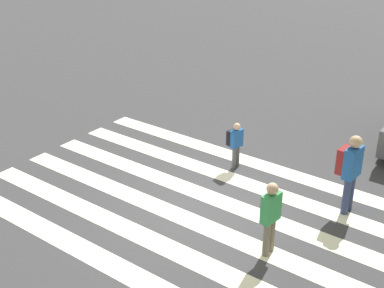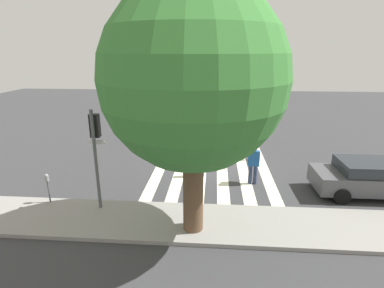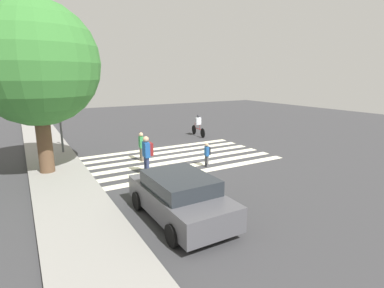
{
  "view_description": "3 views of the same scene",
  "coord_description": "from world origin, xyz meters",
  "px_view_note": "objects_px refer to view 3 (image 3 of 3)",
  "views": [
    {
      "loc": [
        8.3,
        6.01,
        6.48
      ],
      "look_at": [
        -0.39,
        -0.48,
        1.31
      ],
      "focal_mm": 50.0,
      "sensor_mm": 36.0,
      "label": 1
    },
    {
      "loc": [
        -0.07,
        15.33,
        5.81
      ],
      "look_at": [
        1.06,
        0.45,
        1.11
      ],
      "focal_mm": 28.0,
      "sensor_mm": 36.0,
      "label": 2
    },
    {
      "loc": [
        -14.35,
        7.53,
        4.51
      ],
      "look_at": [
        -0.66,
        -0.4,
        0.89
      ],
      "focal_mm": 28.0,
      "sensor_mm": 36.0,
      "label": 3
    }
  ],
  "objects_px": {
    "street_tree": "(36,64)",
    "pedestrian_child_with_backpack": "(141,145)",
    "traffic_light": "(62,108)",
    "parking_meter": "(61,132)",
    "cyclist_far_lane": "(198,125)",
    "pedestrian_adult_blue_shirt": "(207,153)",
    "car_parked_dark_suv": "(180,196)",
    "pedestrian_adult_tall_backpack": "(147,152)"
  },
  "relations": [
    {
      "from": "street_tree",
      "to": "pedestrian_adult_blue_shirt",
      "type": "bearing_deg",
      "value": -110.75
    },
    {
      "from": "pedestrian_adult_tall_backpack",
      "to": "car_parked_dark_suv",
      "type": "bearing_deg",
      "value": 174.89
    },
    {
      "from": "traffic_light",
      "to": "street_tree",
      "type": "xyz_separation_m",
      "value": [
        -3.59,
        1.27,
        2.29
      ]
    },
    {
      "from": "pedestrian_child_with_backpack",
      "to": "pedestrian_adult_blue_shirt",
      "type": "xyz_separation_m",
      "value": [
        -2.66,
        -2.49,
        -0.17
      ]
    },
    {
      "from": "traffic_light",
      "to": "cyclist_far_lane",
      "type": "relative_size",
      "value": 1.71
    },
    {
      "from": "pedestrian_adult_tall_backpack",
      "to": "street_tree",
      "type": "bearing_deg",
      "value": 63.06
    },
    {
      "from": "pedestrian_child_with_backpack",
      "to": "traffic_light",
      "type": "bearing_deg",
      "value": 49.74
    },
    {
      "from": "traffic_light",
      "to": "pedestrian_child_with_backpack",
      "type": "distance_m",
      "value": 5.26
    },
    {
      "from": "pedestrian_child_with_backpack",
      "to": "cyclist_far_lane",
      "type": "bearing_deg",
      "value": -47.9
    },
    {
      "from": "pedestrian_adult_tall_backpack",
      "to": "cyclist_far_lane",
      "type": "bearing_deg",
      "value": -41.39
    },
    {
      "from": "street_tree",
      "to": "pedestrian_child_with_backpack",
      "type": "xyz_separation_m",
      "value": [
        -0.03,
        -4.62,
        -4.12
      ]
    },
    {
      "from": "parking_meter",
      "to": "cyclist_far_lane",
      "type": "relative_size",
      "value": 0.58
    },
    {
      "from": "street_tree",
      "to": "cyclist_far_lane",
      "type": "relative_size",
      "value": 3.41
    },
    {
      "from": "pedestrian_adult_tall_backpack",
      "to": "car_parked_dark_suv",
      "type": "xyz_separation_m",
      "value": [
        -4.6,
        0.73,
        -0.32
      ]
    },
    {
      "from": "traffic_light",
      "to": "parking_meter",
      "type": "distance_m",
      "value": 2.72
    },
    {
      "from": "pedestrian_adult_blue_shirt",
      "to": "pedestrian_adult_tall_backpack",
      "type": "height_order",
      "value": "pedestrian_adult_tall_backpack"
    },
    {
      "from": "traffic_light",
      "to": "street_tree",
      "type": "relative_size",
      "value": 0.5
    },
    {
      "from": "pedestrian_child_with_backpack",
      "to": "pedestrian_adult_tall_backpack",
      "type": "xyz_separation_m",
      "value": [
        -2.37,
        0.6,
        0.19
      ]
    },
    {
      "from": "pedestrian_adult_blue_shirt",
      "to": "car_parked_dark_suv",
      "type": "distance_m",
      "value": 5.76
    },
    {
      "from": "traffic_light",
      "to": "pedestrian_adult_tall_backpack",
      "type": "height_order",
      "value": "traffic_light"
    },
    {
      "from": "pedestrian_adult_blue_shirt",
      "to": "car_parked_dark_suv",
      "type": "relative_size",
      "value": 0.29
    },
    {
      "from": "parking_meter",
      "to": "street_tree",
      "type": "bearing_deg",
      "value": 166.57
    },
    {
      "from": "pedestrian_adult_tall_backpack",
      "to": "pedestrian_child_with_backpack",
      "type": "bearing_deg",
      "value": -10.4
    },
    {
      "from": "traffic_light",
      "to": "cyclist_far_lane",
      "type": "height_order",
      "value": "traffic_light"
    },
    {
      "from": "pedestrian_child_with_backpack",
      "to": "cyclist_far_lane",
      "type": "xyz_separation_m",
      "value": [
        4.4,
        -6.24,
        -0.02
      ]
    },
    {
      "from": "traffic_light",
      "to": "pedestrian_child_with_backpack",
      "type": "xyz_separation_m",
      "value": [
        -3.62,
        -3.36,
        -1.82
      ]
    },
    {
      "from": "traffic_light",
      "to": "pedestrian_child_with_backpack",
      "type": "height_order",
      "value": "traffic_light"
    },
    {
      "from": "pedestrian_adult_blue_shirt",
      "to": "car_parked_dark_suv",
      "type": "bearing_deg",
      "value": 152.02
    },
    {
      "from": "street_tree",
      "to": "cyclist_far_lane",
      "type": "bearing_deg",
      "value": -68.11
    },
    {
      "from": "pedestrian_adult_blue_shirt",
      "to": "car_parked_dark_suv",
      "type": "xyz_separation_m",
      "value": [
        -4.31,
        3.82,
        0.04
      ]
    },
    {
      "from": "pedestrian_child_with_backpack",
      "to": "pedestrian_adult_blue_shirt",
      "type": "distance_m",
      "value": 3.64
    },
    {
      "from": "traffic_light",
      "to": "cyclist_far_lane",
      "type": "distance_m",
      "value": 9.8
    },
    {
      "from": "street_tree",
      "to": "traffic_light",
      "type": "bearing_deg",
      "value": -19.43
    },
    {
      "from": "traffic_light",
      "to": "car_parked_dark_suv",
      "type": "xyz_separation_m",
      "value": [
        -10.59,
        -2.02,
        -1.95
      ]
    },
    {
      "from": "street_tree",
      "to": "car_parked_dark_suv",
      "type": "bearing_deg",
      "value": -154.89
    },
    {
      "from": "car_parked_dark_suv",
      "to": "parking_meter",
      "type": "bearing_deg",
      "value": 8.19
    },
    {
      "from": "cyclist_far_lane",
      "to": "street_tree",
      "type": "bearing_deg",
      "value": 117.89
    },
    {
      "from": "pedestrian_adult_blue_shirt",
      "to": "car_parked_dark_suv",
      "type": "height_order",
      "value": "car_parked_dark_suv"
    },
    {
      "from": "pedestrian_adult_blue_shirt",
      "to": "pedestrian_adult_tall_backpack",
      "type": "distance_m",
      "value": 3.12
    },
    {
      "from": "street_tree",
      "to": "pedestrian_adult_tall_backpack",
      "type": "bearing_deg",
      "value": -120.88
    },
    {
      "from": "pedestrian_child_with_backpack",
      "to": "cyclist_far_lane",
      "type": "distance_m",
      "value": 7.63
    },
    {
      "from": "parking_meter",
      "to": "street_tree",
      "type": "height_order",
      "value": "street_tree"
    }
  ]
}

